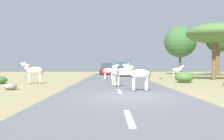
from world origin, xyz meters
The scene contains 19 objects.
ground_plane centered at (0.00, 0.00, 0.00)m, with size 90.00×90.00×0.00m, color #998E60.
road centered at (-0.38, 0.00, 0.03)m, with size 6.00×64.00×0.05m, color slate.
lane_markings centered at (-0.38, -1.00, 0.05)m, with size 0.16×56.00×0.01m.
zebra_0 centered at (-0.50, 4.99, 0.90)m, with size 0.57×1.49×1.42m.
zebra_1 centered at (-0.94, 12.46, 0.88)m, with size 1.47×0.49×1.39m.
zebra_2 centered at (-6.53, 7.79, 0.98)m, with size 1.71×0.71×1.64m.
zebra_3 centered at (0.57, 2.13, 0.91)m, with size 1.53×0.49×1.44m.
zebra_4 centered at (6.88, 17.52, 0.85)m, with size 1.49×0.60×1.42m.
car_0 centered at (-1.43, 26.24, 0.85)m, with size 2.24×4.45×1.74m.
car_1 centered at (0.70, 20.29, 0.85)m, with size 2.10×4.38×1.74m.
tree_0 centered at (9.92, 26.70, 5.06)m, with size 4.85×4.85×7.49m.
tree_1 centered at (12.95, 20.81, 5.06)m, with size 5.13×5.13×5.99m.
tree_2 centered at (16.56, 28.17, 5.58)m, with size 4.11×4.11×7.67m.
tree_3 centered at (8.89, 12.44, 4.39)m, with size 5.07×5.07×5.30m.
bush_0 centered at (-8.98, 7.83, 0.29)m, with size 0.95×0.86×0.57m, color #386633.
bush_1 centered at (5.04, 9.03, 0.44)m, with size 1.48×1.33×0.89m, color #4C7038.
rock_1 centered at (-10.89, 18.02, 0.15)m, with size 0.39×0.28×0.30m, color gray.
rock_2 centered at (-6.42, 3.47, 0.18)m, with size 0.70×0.77×0.37m, color gray.
rock_3 centered at (4.41, 14.94, 0.12)m, with size 0.40×0.30×0.23m, color gray.
Camera 1 is at (-0.84, -9.82, 1.33)m, focal length 38.13 mm.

